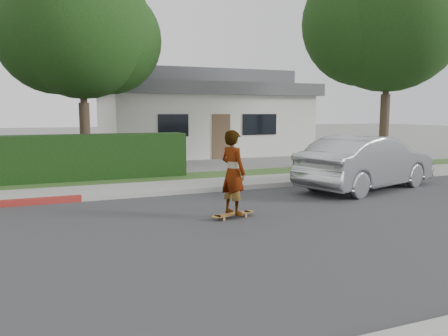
{
  "coord_description": "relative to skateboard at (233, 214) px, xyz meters",
  "views": [
    {
      "loc": [
        0.35,
        -7.06,
        2.2
      ],
      "look_at": [
        3.81,
        1.6,
        1.0
      ],
      "focal_mm": 35.0,
      "sensor_mm": 36.0,
      "label": 1
    }
  ],
  "objects": [
    {
      "name": "tree_center",
      "position": [
        -2.32,
        8.09,
        4.81
      ],
      "size": [
        5.66,
        4.84,
        7.44
      ],
      "color": "#33261C",
      "rests_on": "ground"
    },
    {
      "name": "curb_far",
      "position": [
        -3.81,
        3.0,
        -0.01
      ],
      "size": [
        60.0,
        0.2,
        0.15
      ],
      "primitive_type": "cube",
      "color": "#9E9E99",
      "rests_on": "ground"
    },
    {
      "name": "sidewalk_far",
      "position": [
        -3.81,
        3.9,
        -0.03
      ],
      "size": [
        60.0,
        1.6,
        0.12
      ],
      "primitive_type": "cube",
      "color": "gray",
      "rests_on": "ground"
    },
    {
      "name": "house",
      "position": [
        4.19,
        14.9,
        2.01
      ],
      "size": [
        10.6,
        8.6,
        4.3
      ],
      "color": "beige",
      "rests_on": "ground"
    },
    {
      "name": "skateboard",
      "position": [
        0.0,
        0.0,
        0.0
      ],
      "size": [
        1.04,
        0.4,
        0.09
      ],
      "rotation": [
        0.0,
        0.0,
        0.2
      ],
      "color": "#C57736",
      "rests_on": "ground"
    },
    {
      "name": "ground",
      "position": [
        -3.81,
        -1.1,
        -0.09
      ],
      "size": [
        120.0,
        120.0,
        0.0
      ],
      "primitive_type": "plane",
      "color": "slate",
      "rests_on": "ground"
    },
    {
      "name": "skateboarder",
      "position": [
        -0.0,
        0.0,
        0.88
      ],
      "size": [
        0.61,
        0.74,
        1.73
      ],
      "primitive_type": "imported",
      "rotation": [
        0.0,
        0.0,
        1.92
      ],
      "color": "white",
      "rests_on": "skateboard"
    },
    {
      "name": "tree_right",
      "position": [
        8.68,
        5.59,
        5.54
      ],
      "size": [
        6.32,
        5.6,
        8.56
      ],
      "color": "#33261C",
      "rests_on": "ground"
    },
    {
      "name": "planting_strip",
      "position": [
        -3.81,
        5.5,
        -0.04
      ],
      "size": [
        60.0,
        1.6,
        0.1
      ],
      "primitive_type": "cube",
      "color": "#2D4C1E",
      "rests_on": "ground"
    },
    {
      "name": "car_silver",
      "position": [
        4.9,
        1.79,
        0.68
      ],
      "size": [
        4.93,
        2.93,
        1.54
      ],
      "primitive_type": "imported",
      "rotation": [
        0.0,
        0.0,
        1.87
      ],
      "color": "#A4A7AB",
      "rests_on": "ground"
    },
    {
      "name": "road",
      "position": [
        -3.81,
        -1.1,
        -0.08
      ],
      "size": [
        60.0,
        8.0,
        0.01
      ],
      "primitive_type": "cube",
      "color": "#2D2D30",
      "rests_on": "ground"
    }
  ]
}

